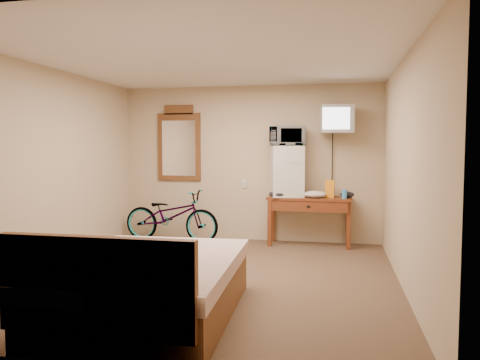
{
  "coord_description": "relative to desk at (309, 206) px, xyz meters",
  "views": [
    {
      "loc": [
        1.38,
        -5.17,
        1.51
      ],
      "look_at": [
        0.21,
        0.54,
        1.1
      ],
      "focal_mm": 35.0,
      "sensor_mm": 36.0,
      "label": 1
    }
  ],
  "objects": [
    {
      "name": "cloth_dark_b",
      "position": [
        0.57,
        0.06,
        0.17
      ],
      "size": [
        0.21,
        0.17,
        0.1
      ],
      "primitive_type": "ellipsoid",
      "color": "black",
      "rests_on": "desk"
    },
    {
      "name": "blue_cup",
      "position": [
        0.52,
        -0.06,
        0.2
      ],
      "size": [
        0.08,
        0.08,
        0.14
      ],
      "primitive_type": "cylinder",
      "color": "#3C93CD",
      "rests_on": "desk"
    },
    {
      "name": "wall_mirror",
      "position": [
        -2.18,
        0.27,
        0.94
      ],
      "size": [
        0.74,
        0.04,
        1.25
      ],
      "color": "brown",
      "rests_on": "room"
    },
    {
      "name": "snack_bag",
      "position": [
        0.31,
        0.02,
        0.26
      ],
      "size": [
        0.14,
        0.09,
        0.27
      ],
      "primitive_type": "cube",
      "rotation": [
        0.0,
        0.0,
        -0.07
      ],
      "color": "orange",
      "rests_on": "desk"
    },
    {
      "name": "room",
      "position": [
        -0.99,
        -2.0,
        0.63
      ],
      "size": [
        4.6,
        4.64,
        2.5
      ],
      "color": "#4B3525",
      "rests_on": "ground"
    },
    {
      "name": "mini_fridge",
      "position": [
        -0.35,
        0.05,
        0.52
      ],
      "size": [
        0.58,
        0.56,
        0.78
      ],
      "color": "silver",
      "rests_on": "desk"
    },
    {
      "name": "desk",
      "position": [
        0.0,
        0.0,
        0.0
      ],
      "size": [
        1.29,
        0.53,
        0.75
      ],
      "color": "maroon",
      "rests_on": "floor"
    },
    {
      "name": "bed",
      "position": [
        -1.23,
        -3.38,
        -0.33
      ],
      "size": [
        1.59,
        2.05,
        0.9
      ],
      "color": "brown",
      "rests_on": "floor"
    },
    {
      "name": "cloth_dark_a",
      "position": [
        -0.47,
        -0.12,
        0.18
      ],
      "size": [
        0.27,
        0.2,
        0.1
      ],
      "primitive_type": "ellipsoid",
      "color": "black",
      "rests_on": "desk"
    },
    {
      "name": "microwave",
      "position": [
        -0.35,
        0.05,
        1.06
      ],
      "size": [
        0.59,
        0.45,
        0.3
      ],
      "primitive_type": "imported",
      "rotation": [
        0.0,
        0.0,
        0.15
      ],
      "color": "silver",
      "rests_on": "mini_fridge"
    },
    {
      "name": "bicycle",
      "position": [
        -2.19,
        -0.09,
        -0.2
      ],
      "size": [
        1.63,
        0.67,
        0.84
      ],
      "primitive_type": "imported",
      "rotation": [
        0.0,
        0.0,
        1.5
      ],
      "color": "black",
      "rests_on": "floor"
    },
    {
      "name": "crt_television",
      "position": [
        0.39,
        0.02,
        1.31
      ],
      "size": [
        0.53,
        0.61,
        0.41
      ],
      "color": "black",
      "rests_on": "room"
    },
    {
      "name": "cloth_cream",
      "position": [
        0.09,
        -0.07,
        0.18
      ],
      "size": [
        0.35,
        0.27,
        0.11
      ],
      "primitive_type": "ellipsoid",
      "color": "beige",
      "rests_on": "desk"
    }
  ]
}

